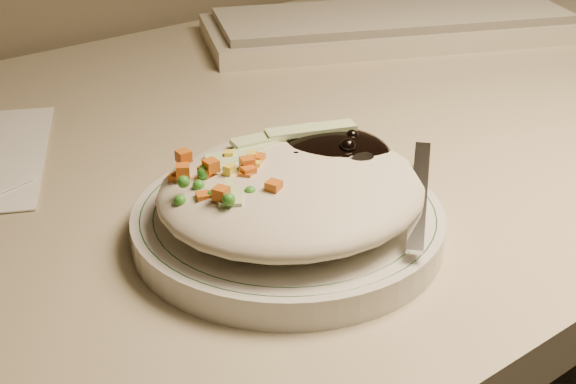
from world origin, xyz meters
TOP-DOWN VIEW (x-y plane):
  - desk at (0.00, 1.38)m, footprint 1.40×0.70m
  - plate at (-0.09, 1.22)m, footprint 0.22×0.22m
  - plate_rim at (-0.09, 1.22)m, footprint 0.21×0.21m
  - meal at (-0.08, 1.22)m, footprint 0.20×0.19m
  - keyboard at (0.31, 1.52)m, footprint 0.49×0.34m

SIDE VIEW (x-z plane):
  - desk at x=0.00m, z-range 0.17..0.91m
  - plate at x=-0.09m, z-range 0.74..0.76m
  - keyboard at x=0.31m, z-range 0.74..0.77m
  - plate_rim at x=-0.09m, z-range 0.76..0.76m
  - meal at x=-0.08m, z-range 0.76..0.81m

